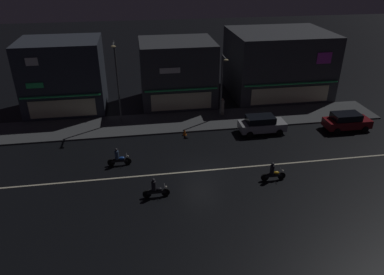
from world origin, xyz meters
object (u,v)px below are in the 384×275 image
Objects in this scene: parked_car_trailing at (347,121)px; motorcycle_following at (155,189)px; pedestrian_on_sidewalk at (222,107)px; streetlamp_west at (117,77)px; streetlamp_mid at (222,81)px; traffic_cone at (185,132)px; parked_car_near_kerb at (262,124)px; motorcycle_opposite_lane at (118,158)px; motorcycle_lead at (273,173)px.

parked_car_trailing is 20.28m from motorcycle_following.
streetlamp_west is at bearing 55.75° from pedestrian_on_sidewalk.
streetlamp_mid is 12.43m from parked_car_trailing.
streetlamp_west is 22.09m from parked_car_trailing.
traffic_cone is (-4.46, -3.82, -0.67)m from pedestrian_on_sidewalk.
parked_car_near_kerb and parked_car_trailing have the same top height.
motorcycle_opposite_lane is (-21.31, -3.18, -0.24)m from parked_car_trailing.
streetlamp_west is 10.00m from streetlamp_mid.
parked_car_near_kerb is 2.26× the size of motorcycle_lead.
motorcycle_opposite_lane is at bearing -143.53° from streetlamp_mid.
motorcycle_following is (-10.49, -8.50, -0.24)m from parked_car_near_kerb.
motorcycle_opposite_lane is (-10.38, -8.26, -0.31)m from pedestrian_on_sidewalk.
parked_car_trailing is 7.82× the size of traffic_cone.
parked_car_trailing is at bearing -161.46° from motorcycle_following.
parked_car_near_kerb is (2.72, -4.43, -0.07)m from pedestrian_on_sidewalk.
streetlamp_mid is 1.50× the size of parked_car_trailing.
motorcycle_following is 9.70m from traffic_cone.
parked_car_near_kerb is 1.00× the size of parked_car_trailing.
pedestrian_on_sidewalk is at bearing -24.93° from parked_car_trailing.
parked_car_near_kerb is at bearing 10.70° from motorcycle_opposite_lane.
parked_car_near_kerb is 7.82× the size of traffic_cone.
pedestrian_on_sidewalk is at bearing -87.80° from motorcycle_lead.
motorcycle_opposite_lane is at bearing 16.32° from parked_car_near_kerb.
streetlamp_west is 8.94m from motorcycle_opposite_lane.
streetlamp_west is at bearing -17.46° from parked_car_near_kerb.
traffic_cone is at bearing -4.67° from parked_car_trailing.
parked_car_near_kerb is (13.01, -4.09, -3.89)m from streetlamp_west.
motorcycle_lead is 12.03m from motorcycle_opposite_lane.
streetlamp_mid is at bearing -85.79° from motorcycle_lead.
parked_car_near_kerb is at bearing -17.46° from streetlamp_west.
parked_car_trailing is (21.22, -4.74, -3.89)m from streetlamp_west.
traffic_cone is (-5.43, 8.41, -0.36)m from motorcycle_lead.
parked_car_near_kerb is 2.26× the size of motorcycle_following.
motorcycle_following is at bearing -66.45° from motorcycle_opposite_lane.
motorcycle_lead and motorcycle_following have the same top height.
pedestrian_on_sidewalk reaches higher than traffic_cone.
motorcycle_lead is (11.27, -11.90, -4.13)m from streetlamp_west.
motorcycle_opposite_lane is (-13.10, -3.83, -0.24)m from parked_car_near_kerb.
streetlamp_mid is at bearing 30.85° from motorcycle_opposite_lane.
motorcycle_lead is 1.00× the size of motorcycle_following.
motorcycle_lead is (1.31, -11.39, -3.35)m from streetlamp_mid.
streetlamp_west is 14.42× the size of traffic_cone.
motorcycle_following is at bearing 39.01° from parked_car_near_kerb.
motorcycle_lead is 3.45× the size of traffic_cone.
streetlamp_west is 14.19m from parked_car_near_kerb.
pedestrian_on_sidewalk is 5.91m from traffic_cone.
parked_car_trailing is 12.26m from motorcycle_lead.
pedestrian_on_sidewalk is 0.41× the size of parked_car_near_kerb.
parked_car_near_kerb is at bearing -49.62° from streetlamp_mid.
pedestrian_on_sidewalk is 13.27m from motorcycle_opposite_lane.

